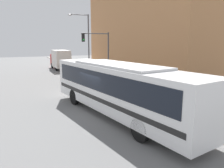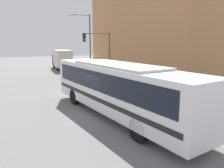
{
  "view_description": "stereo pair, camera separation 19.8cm",
  "coord_description": "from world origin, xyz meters",
  "views": [
    {
      "loc": [
        -4.97,
        -12.27,
        4.38
      ],
      "look_at": [
        1.56,
        2.05,
        1.37
      ],
      "focal_mm": 35.0,
      "sensor_mm": 36.0,
      "label": 1
    },
    {
      "loc": [
        -4.79,
        -12.35,
        4.38
      ],
      "look_at": [
        1.56,
        2.05,
        1.37
      ],
      "focal_mm": 35.0,
      "sensor_mm": 36.0,
      "label": 2
    }
  ],
  "objects": [
    {
      "name": "street_lamp",
      "position": [
        4.97,
        18.59,
        4.97
      ],
      "size": [
        3.02,
        0.28,
        8.13
      ],
      "color": "#47474C",
      "rests_on": "sidewalk"
    },
    {
      "name": "building_facade",
      "position": [
        10.65,
        12.54,
        5.96
      ],
      "size": [
        6.0,
        23.09,
        11.91
      ],
      "color": "#B27A4C",
      "rests_on": "ground_plane"
    },
    {
      "name": "ground_plane",
      "position": [
        0.0,
        0.0,
        0.0
      ],
      "size": [
        120.0,
        120.0,
        0.0
      ],
      "primitive_type": "plane",
      "color": "slate"
    },
    {
      "name": "fire_hydrant",
      "position": [
        5.1,
        3.3,
        0.57
      ],
      "size": [
        0.25,
        0.34,
        0.83
      ],
      "color": "red",
      "rests_on": "sidewalk"
    },
    {
      "name": "delivery_truck",
      "position": [
        2.17,
        23.93,
        1.7
      ],
      "size": [
        2.25,
        6.63,
        3.15
      ],
      "color": "silver",
      "rests_on": "ground_plane"
    },
    {
      "name": "pedestrian_near_corner",
      "position": [
        5.67,
        7.19,
        1.07
      ],
      "size": [
        0.34,
        0.34,
        1.78
      ],
      "color": "#47382D",
      "rests_on": "sidewalk"
    },
    {
      "name": "city_bus",
      "position": [
        0.56,
        -0.95,
        1.86
      ],
      "size": [
        4.38,
        12.54,
        3.18
      ],
      "rotation": [
        0.0,
        0.0,
        0.16
      ],
      "color": "white",
      "rests_on": "ground_plane"
    },
    {
      "name": "sidewalk",
      "position": [
        6.08,
        20.0,
        0.08
      ],
      "size": [
        3.15,
        70.0,
        0.16
      ],
      "color": "#B7B2A8",
      "rests_on": "ground_plane"
    },
    {
      "name": "traffic_light_pole",
      "position": [
        4.13,
        11.17,
        3.82
      ],
      "size": [
        3.28,
        0.35,
        5.34
      ],
      "color": "#47474C",
      "rests_on": "sidewalk"
    }
  ]
}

